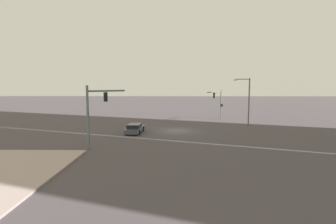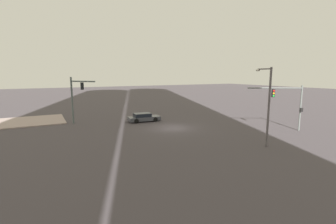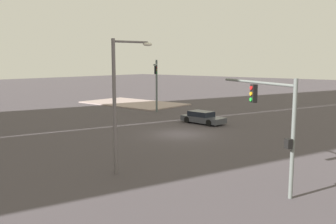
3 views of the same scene
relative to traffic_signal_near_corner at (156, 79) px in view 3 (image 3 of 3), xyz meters
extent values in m
plane|color=#453E43|center=(-10.20, 8.36, -4.04)|extent=(209.20, 209.20, 0.00)
cube|color=#A38E89|center=(8.71, -4.74, -3.96)|extent=(14.81, 8.40, 0.15)
cylinder|color=slate|center=(0.45, -0.57, -0.88)|extent=(0.24, 0.24, 6.33)
cylinder|color=slate|center=(-0.79, 1.02, 1.73)|extent=(2.62, 3.29, 0.18)
cube|color=black|center=(-0.71, 0.91, 1.11)|extent=(0.40, 0.41, 0.95)
cylinder|color=red|center=(-0.84, 0.82, 1.40)|extent=(0.17, 0.19, 0.20)
cylinder|color=orange|center=(-0.84, 0.82, 1.10)|extent=(0.17, 0.19, 0.20)
cylinder|color=green|center=(-0.84, 0.82, 0.80)|extent=(0.17, 0.19, 0.20)
cylinder|color=slate|center=(-22.90, 16.64, -1.33)|extent=(0.19, 0.19, 5.41)
cylinder|color=slate|center=(-20.21, 15.01, 1.04)|extent=(5.45, 3.38, 0.14)
cube|color=black|center=(-20.10, 14.94, 0.44)|extent=(0.41, 0.39, 0.95)
cylinder|color=red|center=(-20.01, 15.07, 0.73)|extent=(0.20, 0.16, 0.20)
cylinder|color=orange|center=(-20.01, 15.07, 0.43)|extent=(0.20, 0.16, 0.20)
cylinder|color=green|center=(-20.01, 15.07, 0.13)|extent=(0.20, 0.16, 0.20)
cube|color=black|center=(-22.78, 16.84, -1.50)|extent=(0.38, 0.36, 0.44)
cylinder|color=#655E61|center=(-14.15, 19.27, -0.37)|extent=(0.20, 0.20, 7.33)
cylinder|color=#655E61|center=(-14.44, 18.26, 3.14)|extent=(0.70, 2.04, 0.12)
ellipsoid|color=silver|center=(-14.74, 17.26, 3.04)|extent=(0.46, 0.66, 0.20)
cube|color=#44474F|center=(-8.65, 2.69, -3.60)|extent=(4.60, 2.14, 0.55)
cube|color=black|center=(-8.38, 2.67, -3.08)|extent=(2.44, 1.77, 0.50)
cylinder|color=black|center=(-10.10, 1.95, -3.72)|extent=(0.65, 0.27, 0.64)
cylinder|color=black|center=(-9.97, 3.64, -3.72)|extent=(0.65, 0.27, 0.64)
cylinder|color=black|center=(-7.33, 1.74, -3.72)|extent=(0.65, 0.27, 0.64)
cylinder|color=black|center=(-7.20, 3.43, -3.72)|extent=(0.65, 0.27, 0.64)
camera|label=1|loc=(25.81, 7.70, 2.41)|focal=28.15mm
camera|label=2|loc=(4.29, 34.24, 2.68)|focal=25.83mm
camera|label=3|loc=(-28.62, 32.14, 2.10)|focal=38.48mm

